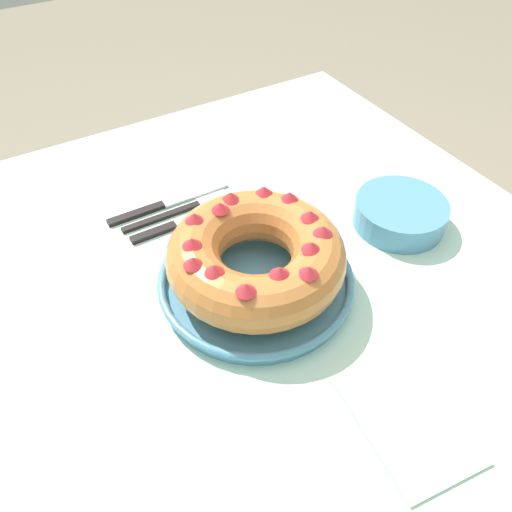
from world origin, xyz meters
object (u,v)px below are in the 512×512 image
bundt_cake (256,255)px  serving_dish (256,281)px  napkin (409,422)px  cake_knife (174,226)px  serving_knife (161,205)px  fork (185,209)px  side_bowl (400,213)px

bundt_cake → serving_dish: bearing=74.2°
serving_dish → napkin: bearing=9.6°
serving_dish → cake_knife: (-0.19, -0.05, -0.01)m
serving_dish → serving_knife: (-0.25, -0.05, -0.01)m
bundt_cake → fork: (-0.22, -0.02, -0.06)m
napkin → fork: bearing=-172.5°
serving_knife → side_bowl: bearing=55.1°
fork → napkin: (0.51, 0.07, -0.00)m
bundt_cake → serving_knife: (-0.25, -0.05, -0.06)m
fork → cake_knife: 0.05m
serving_dish → napkin: serving_dish is taller
fork → serving_knife: (-0.03, -0.03, -0.00)m
bundt_cake → serving_knife: bearing=-168.8°
side_bowl → fork: bearing=-125.9°
serving_dish → fork: serving_dish is taller
bundt_cake → napkin: (0.29, 0.05, -0.07)m
serving_dish → bundt_cake: bearing=-105.8°
cake_knife → serving_knife: bearing=171.1°
bundt_cake → side_bowl: bundt_cake is taller
bundt_cake → fork: bundt_cake is taller
cake_knife → bundt_cake: bearing=9.5°
bundt_cake → cake_knife: bearing=-164.4°
serving_knife → cake_knife: (0.06, -0.00, 0.00)m
serving_knife → cake_knife: size_ratio=1.29×
cake_knife → side_bowl: (0.19, 0.34, 0.02)m
bundt_cake → side_bowl: (-0.00, 0.29, -0.04)m
serving_knife → side_bowl: (0.25, 0.34, 0.02)m
fork → side_bowl: size_ratio=1.30×
serving_knife → side_bowl: 0.42m
serving_dish → serving_knife: bearing=-168.8°
fork → cake_knife: bearing=-44.5°
serving_knife → napkin: size_ratio=1.41×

